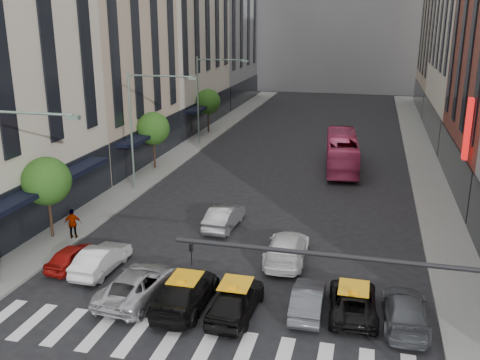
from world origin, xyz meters
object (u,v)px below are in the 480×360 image
Objects in this scene: car_white_front at (101,259)px; taxi_center at (236,299)px; streetlamp_mid at (142,116)px; car_red at (73,256)px; pedestrian_far at (73,224)px; streetlamp_far at (207,89)px; bus at (342,152)px; taxi_left at (186,293)px; streetlamp_near at (1,174)px.

taxi_center is (7.97, -2.52, 0.07)m from car_white_front.
streetlamp_mid is 2.49× the size of car_red.
pedestrian_far reaches higher than taxi_center.
bus is at bearing -21.71° from streetlamp_far.
streetlamp_far is 2.12× the size of car_white_front.
streetlamp_mid is at bearing -90.00° from streetlamp_far.
taxi_left is 0.47× the size of bus.
streetlamp_mid is at bearing -52.12° from taxi_center.
taxi_left reaches higher than car_red.
car_red is 26.71m from bus.
pedestrian_far reaches higher than car_red.
streetlamp_near is at bearing 66.55° from car_red.
streetlamp_mid is 18.12m from bus.
streetlamp_far is at bearing -68.11° from taxi_center.
streetlamp_near reaches higher than taxi_left.
taxi_left is (8.81, 0.34, -5.16)m from streetlamp_near.
taxi_center is (9.69, -2.61, 0.16)m from car_red.
car_white_front is 6.07m from taxi_left.
car_white_front is at bearing 40.41° from streetlamp_near.
pedestrian_far reaches higher than taxi_left.
streetlamp_far is 33.26m from taxi_left.
streetlamp_mid is 1.00× the size of streetlamp_far.
taxi_left is at bearing 127.40° from pedestrian_far.
streetlamp_far is 1.99× the size of taxi_center.
pedestrian_far is at bearing -90.79° from streetlamp_far.
pedestrian_far is (-9.17, 5.76, 0.32)m from taxi_left.
streetlamp_far is 1.76× the size of taxi_left.
taxi_left is (7.28, -2.51, 0.13)m from car_red.
streetlamp_near is 4.94× the size of pedestrian_far.
streetlamp_far reaches higher than pedestrian_far.
taxi_center is at bearing -54.55° from streetlamp_mid.
bus reaches higher than car_red.
car_red is 0.33× the size of bus.
taxi_center is at bearing 78.43° from bus.
taxi_left is 2.81× the size of pedestrian_far.
car_red is (1.53, 2.86, -5.29)m from streetlamp_near.
taxi_center reaches higher than car_white_front.
streetlamp_mid is at bearing 90.00° from streetlamp_near.
taxi_center is (11.22, -31.76, -5.13)m from streetlamp_far.
car_red is 0.70× the size of taxi_left.
streetlamp_near is 30.25m from bus.
car_white_front is at bearing -178.31° from car_red.
car_white_front is (3.25, -29.24, -5.20)m from streetlamp_far.
taxi_center is 26.28m from bus.
taxi_center is (11.22, 0.24, -5.13)m from streetlamp_near.
taxi_left is at bearing 158.16° from car_white_front.
car_red is 7.71m from taxi_left.
streetlamp_near is at bearing 2.85° from taxi_left.
streetlamp_far is 26.35m from pedestrian_far.
streetlamp_mid is 16.00m from streetlamp_far.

